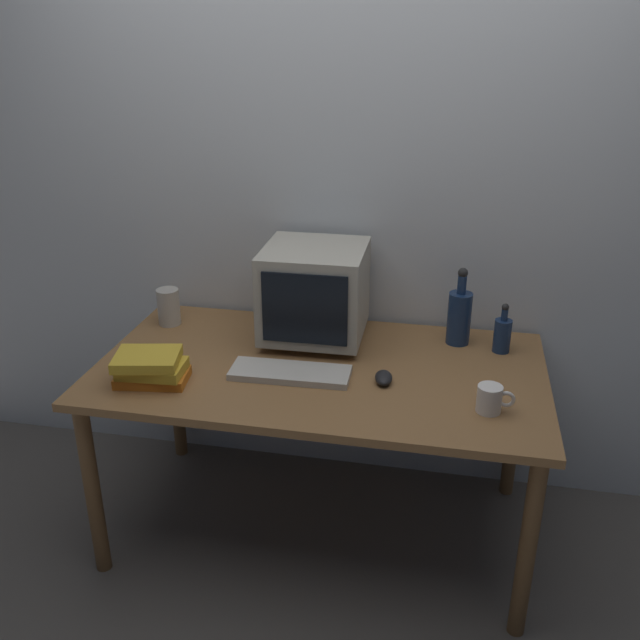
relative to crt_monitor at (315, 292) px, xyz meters
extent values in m
plane|color=#56514C|center=(0.07, -0.23, -0.92)|extent=(6.00, 6.00, 0.00)
cube|color=silver|center=(0.07, 0.27, 0.33)|extent=(4.00, 0.08, 2.50)
cube|color=olive|center=(0.07, -0.23, -0.21)|extent=(1.61, 0.88, 0.03)
cylinder|color=brown|center=(-0.68, -0.61, -0.57)|extent=(0.06, 0.06, 0.70)
cylinder|color=brown|center=(0.81, -0.61, -0.57)|extent=(0.06, 0.06, 0.70)
cylinder|color=brown|center=(-0.68, 0.15, -0.57)|extent=(0.06, 0.06, 0.70)
cylinder|color=brown|center=(0.81, 0.15, -0.57)|extent=(0.06, 0.06, 0.70)
cube|color=#B2AD9E|center=(0.00, 0.00, -0.18)|extent=(0.28, 0.24, 0.03)
cube|color=#B2AD9E|center=(0.00, 0.00, 0.01)|extent=(0.39, 0.39, 0.34)
cube|color=black|center=(0.00, -0.19, 0.01)|extent=(0.31, 0.01, 0.27)
cube|color=beige|center=(-0.02, -0.33, -0.18)|extent=(0.42, 0.16, 0.02)
ellipsoid|color=black|center=(0.31, -0.31, -0.17)|extent=(0.07, 0.11, 0.04)
cylinder|color=navy|center=(0.55, 0.07, -0.09)|extent=(0.09, 0.09, 0.20)
cylinder|color=navy|center=(0.55, 0.07, 0.05)|extent=(0.03, 0.03, 0.07)
sphere|color=#262626|center=(0.55, 0.07, 0.09)|extent=(0.04, 0.04, 0.04)
cylinder|color=navy|center=(0.71, 0.02, -0.13)|extent=(0.06, 0.06, 0.13)
cylinder|color=navy|center=(0.71, 0.02, -0.04)|extent=(0.02, 0.02, 0.04)
sphere|color=#262626|center=(0.71, 0.02, -0.01)|extent=(0.03, 0.03, 0.03)
cube|color=orange|center=(-0.48, -0.46, -0.18)|extent=(0.26, 0.18, 0.03)
cube|color=gold|center=(-0.47, -0.46, -0.14)|extent=(0.23, 0.17, 0.04)
cube|color=gold|center=(-0.49, -0.47, -0.10)|extent=(0.24, 0.21, 0.04)
cylinder|color=white|center=(0.66, -0.43, -0.15)|extent=(0.08, 0.08, 0.09)
torus|color=white|center=(0.71, -0.43, -0.14)|extent=(0.06, 0.01, 0.06)
cylinder|color=#B7B2A8|center=(-0.61, 0.02, -0.12)|extent=(0.09, 0.09, 0.15)
camera|label=1|loc=(0.51, -2.43, 0.96)|focal=39.09mm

